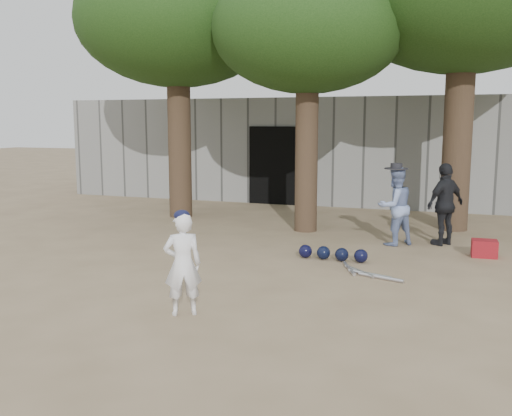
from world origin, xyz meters
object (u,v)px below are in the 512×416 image
at_px(spectator_blue, 395,206).
at_px(red_bag, 484,248).
at_px(boy_player, 183,264).
at_px(spectator_dark, 445,204).

xyz_separation_m(spectator_blue, red_bag, (1.59, -0.49, -0.59)).
bearing_deg(boy_player, spectator_dark, -150.62).
relative_size(spectator_dark, red_bag, 3.72).
height_order(boy_player, spectator_dark, spectator_dark).
distance_m(boy_player, red_bag, 5.72).
bearing_deg(red_bag, spectator_blue, 163.00).
bearing_deg(boy_player, red_bag, -160.71).
distance_m(boy_player, spectator_dark, 5.99).
bearing_deg(spectator_dark, red_bag, 79.34).
bearing_deg(spectator_dark, spectator_blue, -31.74).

